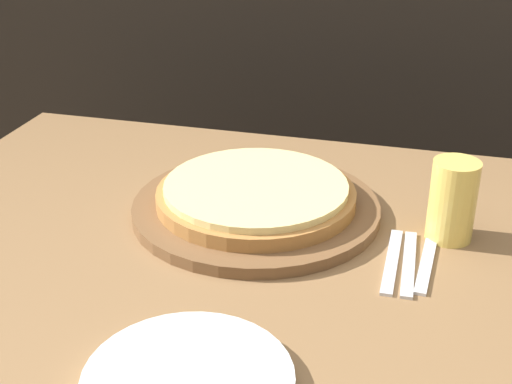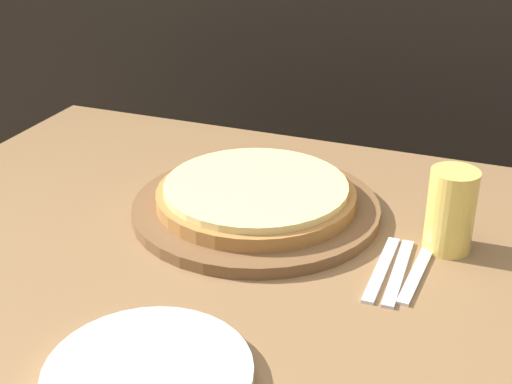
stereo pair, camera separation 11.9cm
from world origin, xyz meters
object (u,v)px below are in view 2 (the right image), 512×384
at_px(beer_glass, 451,207).
at_px(spoon, 416,275).
at_px(dinner_knife, 398,272).
at_px(pizza_on_board, 256,200).
at_px(dinner_plate, 148,374).
at_px(fork, 382,269).

height_order(beer_glass, spoon, beer_glass).
relative_size(beer_glass, dinner_knife, 0.70).
bearing_deg(pizza_on_board, dinner_knife, -20.90).
bearing_deg(dinner_plate, dinner_knife, 56.10).
height_order(beer_glass, fork, beer_glass).
height_order(beer_glass, dinner_plate, beer_glass).
bearing_deg(pizza_on_board, fork, -22.87).
xyz_separation_m(dinner_knife, spoon, (0.02, 0.00, 0.00)).
relative_size(dinner_knife, spoon, 1.17).
distance_m(fork, dinner_knife, 0.02).
bearing_deg(pizza_on_board, spoon, -19.23).
bearing_deg(fork, dinner_plate, -120.87).
xyz_separation_m(pizza_on_board, spoon, (0.29, -0.10, -0.02)).
bearing_deg(dinner_knife, spoon, 0.00).
bearing_deg(pizza_on_board, beer_glass, -0.11).
bearing_deg(fork, dinner_knife, -0.00).
height_order(fork, spoon, same).
bearing_deg(beer_glass, spoon, -106.24).
bearing_deg(spoon, dinner_plate, -126.72).
distance_m(dinner_plate, fork, 0.39).
bearing_deg(pizza_on_board, dinner_plate, -85.20).
relative_size(dinner_plate, dinner_knife, 1.32).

